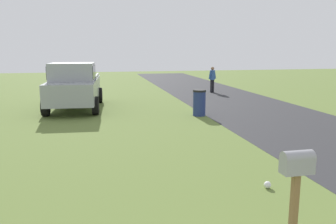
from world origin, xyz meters
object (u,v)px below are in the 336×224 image
at_px(trash_bin, 199,103).
at_px(pedestrian, 212,78).
at_px(mailbox, 297,171).
at_px(pickup_truck, 74,85).

distance_m(trash_bin, pedestrian, 7.60).
distance_m(mailbox, pickup_truck, 12.22).
height_order(trash_bin, pedestrian, pedestrian).
relative_size(pickup_truck, pedestrian, 3.14).
bearing_deg(pedestrian, mailbox, 140.22).
bearing_deg(pickup_truck, mailbox, 20.65).
bearing_deg(trash_bin, pedestrian, -23.18).
xyz_separation_m(mailbox, pickup_truck, (11.68, 3.59, 0.04)).
height_order(pickup_truck, trash_bin, pickup_truck).
bearing_deg(trash_bin, pickup_truck, 62.88).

